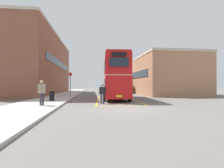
{
  "coord_description": "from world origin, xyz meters",
  "views": [
    {
      "loc": [
        -2.21,
        -11.55,
        1.61
      ],
      "look_at": [
        0.32,
        10.93,
        1.72
      ],
      "focal_mm": 28.28,
      "sensor_mm": 36.0,
      "label": 1
    }
  ],
  "objects_px": {
    "double_decker_bus": "(115,77)",
    "pedestrian_waiting_near": "(42,91)",
    "single_deck_bus": "(121,85)",
    "litter_bin": "(52,95)",
    "bus_stop_sign": "(70,82)",
    "pedestrian_boarding": "(102,92)"
  },
  "relations": [
    {
      "from": "single_deck_bus",
      "to": "litter_bin",
      "type": "height_order",
      "value": "single_deck_bus"
    },
    {
      "from": "double_decker_bus",
      "to": "pedestrian_boarding",
      "type": "xyz_separation_m",
      "value": [
        -1.74,
        -5.13,
        -1.54
      ]
    },
    {
      "from": "pedestrian_waiting_near",
      "to": "pedestrian_boarding",
      "type": "bearing_deg",
      "value": 23.62
    },
    {
      "from": "single_deck_bus",
      "to": "pedestrian_boarding",
      "type": "height_order",
      "value": "single_deck_bus"
    },
    {
      "from": "double_decker_bus",
      "to": "single_deck_bus",
      "type": "xyz_separation_m",
      "value": [
        3.25,
        15.59,
        -0.87
      ]
    },
    {
      "from": "double_decker_bus",
      "to": "litter_bin",
      "type": "bearing_deg",
      "value": -152.19
    },
    {
      "from": "bus_stop_sign",
      "to": "single_deck_bus",
      "type": "bearing_deg",
      "value": 59.08
    },
    {
      "from": "bus_stop_sign",
      "to": "litter_bin",
      "type": "bearing_deg",
      "value": -102.93
    },
    {
      "from": "pedestrian_boarding",
      "to": "pedestrian_waiting_near",
      "type": "distance_m",
      "value": 4.87
    },
    {
      "from": "single_deck_bus",
      "to": "pedestrian_waiting_near",
      "type": "height_order",
      "value": "single_deck_bus"
    },
    {
      "from": "double_decker_bus",
      "to": "litter_bin",
      "type": "relative_size",
      "value": 10.46
    },
    {
      "from": "bus_stop_sign",
      "to": "double_decker_bus",
      "type": "bearing_deg",
      "value": -15.53
    },
    {
      "from": "single_deck_bus",
      "to": "bus_stop_sign",
      "type": "height_order",
      "value": "bus_stop_sign"
    },
    {
      "from": "double_decker_bus",
      "to": "pedestrian_waiting_near",
      "type": "height_order",
      "value": "double_decker_bus"
    },
    {
      "from": "pedestrian_waiting_near",
      "to": "bus_stop_sign",
      "type": "relative_size",
      "value": 0.6
    },
    {
      "from": "double_decker_bus",
      "to": "pedestrian_waiting_near",
      "type": "xyz_separation_m",
      "value": [
        -6.2,
        -7.07,
        -1.32
      ]
    },
    {
      "from": "single_deck_bus",
      "to": "bus_stop_sign",
      "type": "bearing_deg",
      "value": -120.92
    },
    {
      "from": "double_decker_bus",
      "to": "single_deck_bus",
      "type": "bearing_deg",
      "value": 78.24
    },
    {
      "from": "single_deck_bus",
      "to": "pedestrian_waiting_near",
      "type": "xyz_separation_m",
      "value": [
        -9.44,
        -22.67,
        -0.44
      ]
    },
    {
      "from": "double_decker_bus",
      "to": "bus_stop_sign",
      "type": "height_order",
      "value": "double_decker_bus"
    },
    {
      "from": "pedestrian_waiting_near",
      "to": "bus_stop_sign",
      "type": "height_order",
      "value": "bus_stop_sign"
    },
    {
      "from": "double_decker_bus",
      "to": "litter_bin",
      "type": "distance_m",
      "value": 7.39
    }
  ]
}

